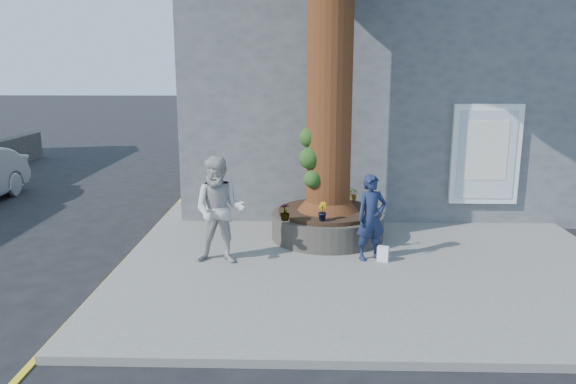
{
  "coord_description": "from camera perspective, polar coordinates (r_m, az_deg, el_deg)",
  "views": [
    {
      "loc": [
        0.3,
        -9.18,
        3.62
      ],
      "look_at": [
        0.0,
        1.27,
        1.25
      ],
      "focal_mm": 35.0,
      "sensor_mm": 36.0,
      "label": 1
    }
  ],
  "objects": [
    {
      "name": "plant_c",
      "position": [
        10.7,
        -0.31,
        -2.03
      ],
      "size": [
        0.23,
        0.23,
        0.33
      ],
      "primitive_type": "imported",
      "rotation": [
        0.0,
        0.0,
        3.42
      ],
      "color": "gray",
      "rests_on": "planter"
    },
    {
      "name": "man",
      "position": [
        10.32,
        8.46,
        -2.59
      ],
      "size": [
        0.68,
        0.57,
        1.58
      ],
      "primitive_type": "imported",
      "rotation": [
        0.0,
        0.0,
        0.39
      ],
      "color": "#161F3D",
      "rests_on": "pavement"
    },
    {
      "name": "pavement",
      "position": [
        10.85,
        7.93,
        -6.5
      ],
      "size": [
        9.0,
        8.0,
        0.12
      ],
      "primitive_type": "cube",
      "color": "slate",
      "rests_on": "ground"
    },
    {
      "name": "woman",
      "position": [
        10.07,
        -6.97,
        -1.86
      ],
      "size": [
        0.99,
        0.79,
        1.94
      ],
      "primitive_type": "imported",
      "rotation": [
        0.0,
        0.0,
        -0.07
      ],
      "color": "#B4B2AC",
      "rests_on": "pavement"
    },
    {
      "name": "plant_b",
      "position": [
        10.69,
        3.47,
        -1.98
      ],
      "size": [
        0.25,
        0.26,
        0.36
      ],
      "primitive_type": "imported",
      "rotation": [
        0.0,
        0.0,
        1.94
      ],
      "color": "gray",
      "rests_on": "planter"
    },
    {
      "name": "yellow_line",
      "position": [
        11.32,
        -15.8,
        -6.37
      ],
      "size": [
        0.1,
        30.0,
        0.01
      ],
      "primitive_type": "cube",
      "color": "yellow",
      "rests_on": "ground"
    },
    {
      "name": "stone_shop",
      "position": [
        16.53,
        9.45,
        11.0
      ],
      "size": [
        10.3,
        8.3,
        6.3
      ],
      "color": "#54565A",
      "rests_on": "ground"
    },
    {
      "name": "planter",
      "position": [
        11.65,
        4.02,
        -3.25
      ],
      "size": [
        2.3,
        2.3,
        0.6
      ],
      "color": "black",
      "rests_on": "pavement"
    },
    {
      "name": "plant_a",
      "position": [
        10.76,
        8.29,
        -1.96
      ],
      "size": [
        0.23,
        0.24,
        0.38
      ],
      "primitive_type": "imported",
      "rotation": [
        0.0,
        0.0,
        0.89
      ],
      "color": "gray",
      "rests_on": "planter"
    },
    {
      "name": "plant_d",
      "position": [
        12.4,
        6.7,
        -0.19
      ],
      "size": [
        0.32,
        0.33,
        0.28
      ],
      "primitive_type": "imported",
      "rotation": [
        0.0,
        0.0,
        5.34
      ],
      "color": "gray",
      "rests_on": "planter"
    },
    {
      "name": "ground",
      "position": [
        9.88,
        -0.24,
        -8.73
      ],
      "size": [
        120.0,
        120.0,
        0.0
      ],
      "primitive_type": "plane",
      "color": "black",
      "rests_on": "ground"
    },
    {
      "name": "shopping_bag",
      "position": [
        10.43,
        9.62,
        -6.21
      ],
      "size": [
        0.23,
        0.18,
        0.28
      ],
      "primitive_type": "cube",
      "rotation": [
        0.0,
        0.0,
        -0.33
      ],
      "color": "white",
      "rests_on": "pavement"
    }
  ]
}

